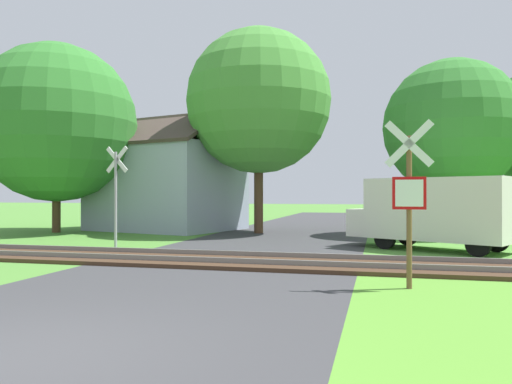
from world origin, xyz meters
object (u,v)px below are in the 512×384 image
stop_sign_near (409,195)px  house (167,185)px  tree_left (56,123)px  tree_right (452,127)px  crossing_sign_far (116,189)px  mail_truck (434,210)px  tree_center (259,101)px

stop_sign_near → house: house is taller
tree_left → tree_right: bearing=8.3°
stop_sign_near → house: (-10.62, 13.07, 0.44)m
stop_sign_near → tree_right: size_ratio=0.42×
stop_sign_near → crossing_sign_far: crossing_sign_far is taller
tree_right → tree_left: (-17.19, -2.51, 0.41)m
mail_truck → stop_sign_near: bearing=-160.1°
tree_center → tree_left: bearing=-168.8°
stop_sign_near → tree_center: tree_center is taller
crossing_sign_far → mail_truck: size_ratio=0.64×
mail_truck → crossing_sign_far: bearing=129.0°
crossing_sign_far → tree_center: size_ratio=0.36×
stop_sign_near → mail_truck: bearing=-96.5°
stop_sign_near → crossing_sign_far: bearing=-27.1°
house → mail_truck: 13.33m
house → tree_right: tree_right is taller
stop_sign_near → crossing_sign_far: size_ratio=0.94×
stop_sign_near → tree_center: 13.90m
house → mail_truck: bearing=-12.8°
house → tree_center: 6.20m
tree_center → mail_truck: size_ratio=1.76×
tree_right → tree_left: size_ratio=0.87×
tree_right → tree_center: size_ratio=0.81×
stop_sign_near → crossing_sign_far: (-8.87, 5.09, 0.18)m
crossing_sign_far → tree_left: bearing=150.2°
stop_sign_near → mail_truck: 6.91m
tree_left → stop_sign_near: bearing=-34.6°
tree_right → mail_truck: (-1.32, -5.90, -3.32)m
house → tree_left: tree_left is taller
tree_left → tree_center: bearing=11.2°
crossing_sign_far → mail_truck: bearing=20.8°
crossing_sign_far → tree_right: bearing=45.1°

